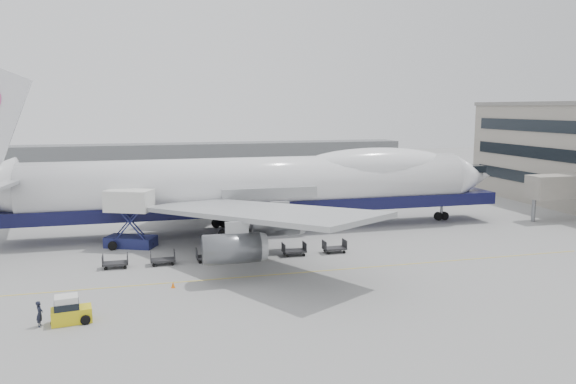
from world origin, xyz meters
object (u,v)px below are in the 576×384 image
object	(u,v)px
airliner	(260,184)
ground_worker	(40,314)
catering_truck	(130,215)
baggage_tug	(70,311)

from	to	relation	value
airliner	ground_worker	world-z (taller)	airliner
catering_truck	baggage_tug	xyz separation A→B (m)	(-3.87, -21.06, -2.59)
airliner	catering_truck	world-z (taller)	airliner
ground_worker	baggage_tug	bearing A→B (deg)	-81.45
baggage_tug	ground_worker	distance (m)	1.90
ground_worker	airliner	bearing A→B (deg)	-36.39
airliner	catering_truck	size ratio (longest dim) A/B	10.93
catering_truck	baggage_tug	distance (m)	21.57
airliner	ground_worker	xyz separation A→B (m)	(-20.83, -25.44, -4.73)
catering_truck	baggage_tug	bearing A→B (deg)	-75.66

